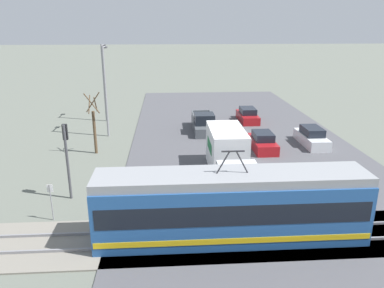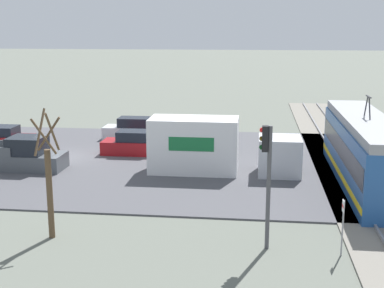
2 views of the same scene
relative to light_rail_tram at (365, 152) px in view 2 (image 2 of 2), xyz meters
name	(u,v)px [view 2 (image 2 of 2)]	position (x,y,z in m)	size (l,w,h in m)	color
ground_plane	(62,159)	(-3.49, -17.91, -1.78)	(320.00, 320.00, 0.00)	#60665B
road_surface	(62,158)	(-3.49, -17.91, -1.74)	(19.49, 46.51, 0.08)	#4C4C51
rail_bed	(351,166)	(-3.49, 0.00, -1.73)	(53.25, 4.40, 0.22)	gray
light_rail_tram	(365,152)	(0.00, 0.00, 0.00)	(13.28, 2.58, 4.64)	#235193
box_truck	(214,147)	(-1.21, -8.03, -0.27)	(2.48, 8.51, 3.10)	silver
pickup_truck	(17,157)	(-0.55, -19.52, -0.98)	(2.05, 5.82, 1.92)	#4C5156
sedan_car_0	(0,139)	(-5.76, -23.11, -1.09)	(1.82, 4.47, 1.48)	maroon
sedan_car_1	(135,144)	(-5.04, -13.52, -1.08)	(1.78, 4.20, 1.52)	maroon
sedan_car_2	(136,130)	(-9.69, -14.52, -1.05)	(1.76, 4.67, 1.59)	silver
traffic_light_pole	(267,170)	(9.13, -5.30, 1.31)	(0.28, 0.47, 4.72)	#47474C
street_tree	(49,181)	(9.05, -13.69, 0.55)	(1.21, 1.00, 5.12)	brown
no_parking_sign	(343,222)	(9.46, -2.52, -0.48)	(0.32, 0.08, 2.13)	gray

